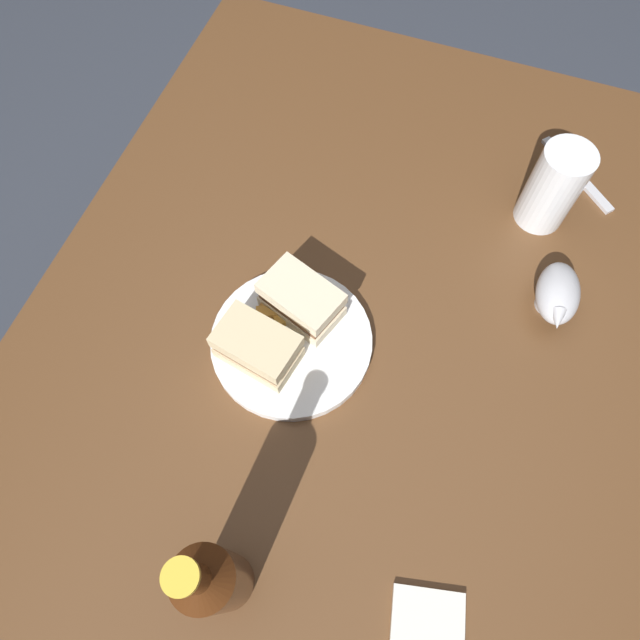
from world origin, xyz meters
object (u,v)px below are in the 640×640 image
at_px(fork, 577,174).
at_px(sandwich_half_left, 301,300).
at_px(napkin, 427,637).
at_px(gravy_boat, 558,294).
at_px(sandwich_half_right, 257,347).
at_px(pint_glass, 551,191).
at_px(plate, 292,342).
at_px(cider_bottle, 213,580).

bearing_deg(fork, sandwich_half_left, -88.20).
xyz_separation_m(napkin, fork, (0.78, -0.06, -0.00)).
height_order(gravy_boat, napkin, gravy_boat).
bearing_deg(sandwich_half_right, sandwich_half_left, -19.47).
height_order(sandwich_half_left, pint_glass, pint_glass).
distance_m(sandwich_half_left, napkin, 0.47).
relative_size(plate, fork, 1.34).
distance_m(cider_bottle, fork, 0.87).
xyz_separation_m(plate, gravy_boat, (0.20, -0.35, 0.03)).
relative_size(sandwich_half_left, napkin, 1.21).
bearing_deg(sandwich_half_right, cider_bottle, -165.55).
bearing_deg(pint_glass, napkin, 179.20).
bearing_deg(fork, napkin, -51.82).
bearing_deg(sandwich_half_right, gravy_boat, -58.82).
height_order(sandwich_half_right, fork, sandwich_half_right).
bearing_deg(plate, sandwich_half_right, 138.15).
bearing_deg(sandwich_half_right, pint_glass, -40.38).
xyz_separation_m(pint_glass, gravy_boat, (-0.16, -0.05, -0.03)).
xyz_separation_m(plate, napkin, (-0.31, -0.30, -0.00)).
height_order(sandwich_half_right, gravy_boat, sandwich_half_right).
height_order(plate, fork, plate).
bearing_deg(sandwich_half_left, fork, -40.58).
relative_size(plate, cider_bottle, 0.87).
bearing_deg(sandwich_half_left, napkin, -140.38).
distance_m(sandwich_half_left, fork, 0.55).
bearing_deg(plate, sandwich_half_left, 2.91).
bearing_deg(fork, plate, -84.66).
bearing_deg(gravy_boat, pint_glass, 16.48).
bearing_deg(napkin, pint_glass, -0.80).
bearing_deg(gravy_boat, plate, 119.01).
xyz_separation_m(pint_glass, napkin, (-0.67, 0.01, -0.06)).
bearing_deg(napkin, gravy_boat, -6.56).
relative_size(gravy_boat, fork, 0.68).
bearing_deg(cider_bottle, gravy_boat, -30.54).
xyz_separation_m(sandwich_half_right, fork, (0.51, -0.39, -0.05)).
distance_m(plate, gravy_boat, 0.41).
bearing_deg(plate, pint_glass, -40.22).
relative_size(sandwich_half_right, cider_bottle, 0.45).
height_order(sandwich_half_right, napkin, sandwich_half_right).
bearing_deg(napkin, sandwich_half_left, 39.62).
distance_m(sandwich_half_left, sandwich_half_right, 0.10).
height_order(cider_bottle, napkin, cider_bottle).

